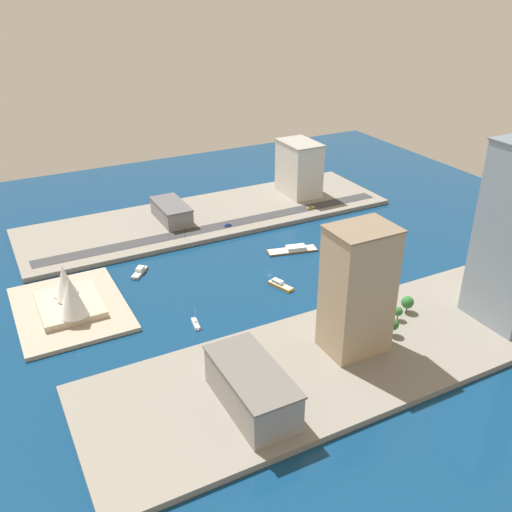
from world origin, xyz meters
name	(u,v)px	position (x,y,z in m)	size (l,w,h in m)	color
ground_plane	(270,271)	(0.00, 0.00, 0.00)	(440.00, 440.00, 0.00)	navy
quay_west	(363,351)	(-82.55, 0.00, 1.38)	(70.00, 240.00, 2.76)	gray
quay_east	(209,216)	(82.55, 0.00, 1.38)	(70.00, 240.00, 2.76)	gray
peninsula_point	(70,309)	(9.69, 103.36, 1.00)	(64.80, 49.95, 2.00)	#A89E89
road_strip	(222,225)	(61.61, 0.00, 2.83)	(10.31, 228.00, 0.15)	#38383D
yacht_sleek_gray	(140,272)	(29.88, 62.96, 1.23)	(13.04, 11.97, 3.46)	#999EA3
water_taxi_orange	(280,285)	(-16.96, 3.19, 1.16)	(15.53, 8.59, 3.30)	orange
sailboat_small_white	(196,323)	(-29.62, 54.93, 0.86)	(10.34, 3.76, 9.57)	white
barge_flat_brown	(294,249)	(15.02, -24.06, 1.07)	(14.10, 30.10, 3.06)	brown
warehouse_low_gray	(171,211)	(85.04, 24.42, 8.36)	(35.29, 17.20, 11.15)	gray
hotel_broad_white	(299,168)	(88.20, -71.70, 21.45)	(31.97, 22.00, 37.32)	silver
carpark_squat_concrete	(252,388)	(-91.84, 57.97, 10.95)	(42.96, 20.05, 16.33)	gray
apartment_midrise_tan	(358,290)	(-79.38, 3.47, 30.44)	(20.24, 26.39, 55.30)	tan
hatchback_blue	(228,225)	(59.20, -2.78, 3.70)	(1.98, 4.63, 1.60)	black
taxi_yellow_cab	(310,208)	(59.31, -63.72, 3.72)	(1.94, 4.97, 1.64)	black
traffic_light_waterfront	(185,231)	(55.10, 27.11, 7.10)	(0.36, 0.36, 6.50)	black
opera_landmark	(68,294)	(7.90, 103.36, 10.25)	(37.66, 28.40, 22.87)	#BCAD93
park_tree_cluster	(401,311)	(-73.28, -27.52, 7.85)	(17.25, 23.87, 8.14)	brown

